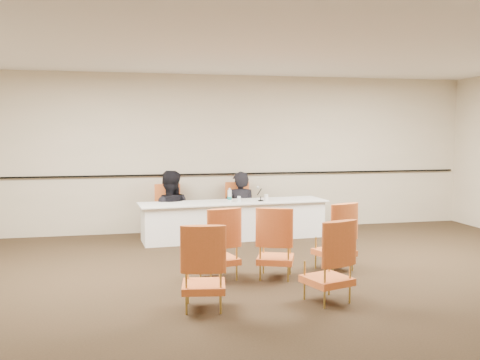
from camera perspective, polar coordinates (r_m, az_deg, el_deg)
The scene contains 19 objects.
floor at distance 6.75m, azimuth 4.88°, elevation -11.35°, with size 10.00×10.00×0.00m, color black.
ceiling at distance 6.56m, azimuth 5.09°, elevation 14.66°, with size 10.00×10.00×0.00m, color silver.
wall_back at distance 10.36m, azimuth -1.65°, elevation 2.88°, with size 10.00×0.04×3.00m, color beige.
wall_rail at distance 10.35m, azimuth -1.60°, elevation 0.66°, with size 9.80×0.04×0.03m, color black.
panel_table at distance 9.60m, azimuth -0.63°, elevation -4.30°, with size 3.37×0.79×0.67m, color white, non-canonical shape.
panelist_main at distance 10.16m, azimuth 0.02°, elevation -3.74°, with size 0.60×0.40×1.65m, color black.
panelist_main_chair at distance 10.14m, azimuth 0.02°, elevation -2.99°, with size 0.50×0.50×0.95m, color #B1561F, non-canonical shape.
panelist_second at distance 9.86m, azimuth -7.53°, elevation -3.94°, with size 0.83×0.65×1.71m, color black.
panelist_second_chair at distance 9.84m, azimuth -7.54°, elevation -3.29°, with size 0.50×0.50×0.95m, color #B1561F, non-canonical shape.
papers at distance 9.67m, azimuth 1.68°, elevation -2.20°, with size 0.30×0.22×0.00m, color white.
microphone at distance 9.58m, azimuth 2.23°, elevation -1.48°, with size 0.09×0.19×0.26m, color black, non-canonical shape.
water_bottle at distance 9.45m, azimuth -1.12°, elevation -1.61°, with size 0.08×0.08×0.25m, color #178079, non-canonical shape.
drinking_glass at distance 9.51m, azimuth -0.10°, elevation -2.03°, with size 0.06×0.06×0.10m, color white.
coffee_cup at distance 9.64m, azimuth 2.82°, elevation -1.88°, with size 0.08×0.08×0.12m, color white.
aud_chair_front_left at distance 7.00m, azimuth -2.34°, elevation -6.72°, with size 0.50×0.50×0.95m, color #B1561F, non-canonical shape.
aud_chair_front_mid at distance 7.06m, azimuth 3.82°, elevation -6.62°, with size 0.50×0.50×0.95m, color #B1561F, non-canonical shape.
aud_chair_front_right at distance 7.55m, azimuth 10.03°, elevation -5.90°, with size 0.50×0.50×0.95m, color #B1561F, non-canonical shape.
aud_chair_back_left at distance 5.85m, azimuth -3.90°, elevation -9.12°, with size 0.50×0.50×0.95m, color #B1561F, non-canonical shape.
aud_chair_back_mid at distance 6.15m, azimuth 9.29°, elevation -8.45°, with size 0.50×0.50×0.95m, color #B1561F, non-canonical shape.
Camera 1 is at (-1.94, -6.17, 1.92)m, focal length 40.00 mm.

